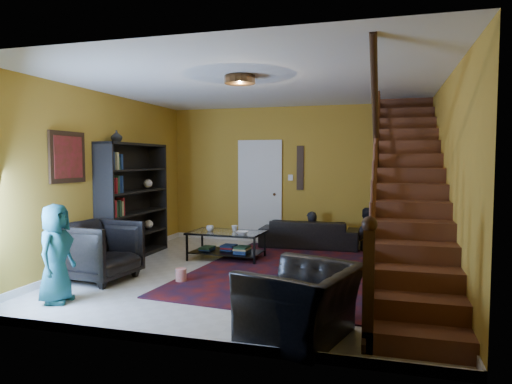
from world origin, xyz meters
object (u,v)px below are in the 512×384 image
(sofa, at_px, (309,234))
(bookshelf, at_px, (134,203))
(armchair_left, at_px, (100,251))
(armchair_right, at_px, (302,303))
(coffee_table, at_px, (227,243))

(sofa, bearing_deg, bookshelf, 29.74)
(bookshelf, xyz_separation_m, armchair_left, (0.35, -1.52, -0.54))
(bookshelf, xyz_separation_m, armchair_right, (3.49, -2.85, -0.61))
(bookshelf, relative_size, armchair_left, 2.15)
(coffee_table, bearing_deg, bookshelf, -169.63)
(bookshelf, relative_size, sofa, 1.06)
(armchair_left, bearing_deg, coffee_table, -28.16)
(armchair_left, relative_size, armchair_right, 0.86)
(sofa, bearing_deg, armchair_left, 51.26)
(coffee_table, bearing_deg, sofa, 49.25)
(bookshelf, distance_m, armchair_left, 1.66)
(armchair_left, height_order, armchair_right, armchair_left)
(bookshelf, distance_m, coffee_table, 1.78)
(armchair_left, bearing_deg, sofa, -30.96)
(armchair_left, height_order, coffee_table, armchair_left)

